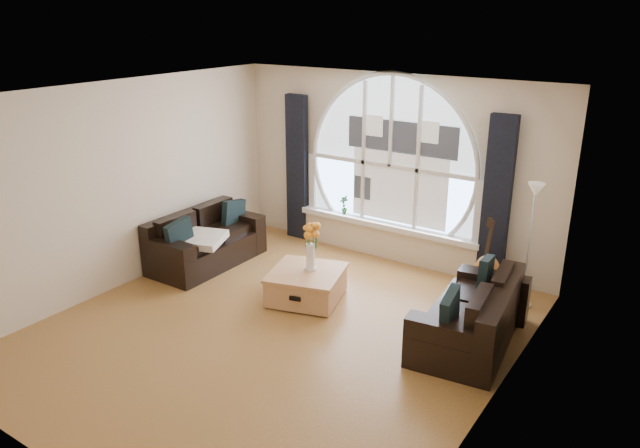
{
  "coord_description": "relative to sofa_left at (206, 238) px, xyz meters",
  "views": [
    {
      "loc": [
        3.87,
        -4.83,
        3.53
      ],
      "look_at": [
        0.0,
        0.9,
        1.05
      ],
      "focal_mm": 33.86,
      "sensor_mm": 36.0,
      "label": 1
    }
  ],
  "objects": [
    {
      "name": "wall_right",
      "position": [
        4.55,
        -0.99,
        0.95
      ],
      "size": [
        0.01,
        5.5,
        2.7
      ],
      "primitive_type": "cube",
      "color": "beige",
      "rests_on": "ground"
    },
    {
      "name": "vase_flowers",
      "position": [
        1.88,
        -0.07,
        0.38
      ],
      "size": [
        0.24,
        0.24,
        0.7
      ],
      "primitive_type": "cube",
      "color": "white",
      "rests_on": "coffee_chest"
    },
    {
      "name": "wall_left",
      "position": [
        -0.45,
        -0.99,
        0.95
      ],
      "size": [
        0.01,
        5.5,
        2.7
      ],
      "primitive_type": "cube",
      "color": "beige",
      "rests_on": "ground"
    },
    {
      "name": "arched_window",
      "position": [
        2.05,
        1.73,
        1.23
      ],
      "size": [
        2.6,
        0.06,
        2.15
      ],
      "primitive_type": "cube",
      "color": "silver",
      "rests_on": "wall_back"
    },
    {
      "name": "sofa_right",
      "position": [
        3.99,
        0.01,
        0.0
      ],
      "size": [
        1.03,
        1.75,
        0.74
      ],
      "primitive_type": "cube",
      "rotation": [
        0.0,
        0.0,
        0.12
      ],
      "color": "black",
      "rests_on": "ground"
    },
    {
      "name": "wall_front",
      "position": [
        2.05,
        -3.74,
        0.95
      ],
      "size": [
        5.0,
        0.01,
        2.7
      ],
      "primitive_type": "cube",
      "color": "beige",
      "rests_on": "ground"
    },
    {
      "name": "curtain_left",
      "position": [
        0.45,
        1.64,
        0.75
      ],
      "size": [
        0.35,
        0.12,
        2.3
      ],
      "primitive_type": "cube",
      "color": "black",
      "rests_on": "ground"
    },
    {
      "name": "ceiling",
      "position": [
        2.05,
        -0.99,
        2.3
      ],
      "size": [
        5.0,
        5.5,
        0.01
      ],
      "primitive_type": "cube",
      "color": "silver",
      "rests_on": "ground"
    },
    {
      "name": "attic_slope",
      "position": [
        4.25,
        -0.99,
        1.95
      ],
      "size": [
        0.92,
        5.5,
        0.72
      ],
      "primitive_type": "cube",
      "color": "silver",
      "rests_on": "ground"
    },
    {
      "name": "ground",
      "position": [
        2.05,
        -0.99,
        -0.4
      ],
      "size": [
        5.0,
        5.5,
        0.01
      ],
      "primitive_type": "cube",
      "color": "brown",
      "rests_on": "ground"
    },
    {
      "name": "floor_lamp",
      "position": [
        4.22,
        1.23,
        0.4
      ],
      "size": [
        0.24,
        0.24,
        1.6
      ],
      "primitive_type": "cube",
      "color": "#B2B2B2",
      "rests_on": "ground"
    },
    {
      "name": "neighbor_house",
      "position": [
        2.2,
        1.71,
        1.1
      ],
      "size": [
        1.7,
        0.02,
        1.5
      ],
      "primitive_type": "cube",
      "color": "silver",
      "rests_on": "wall_back"
    },
    {
      "name": "coffee_chest",
      "position": [
        1.87,
        -0.14,
        -0.18
      ],
      "size": [
        1.09,
        1.09,
        0.43
      ],
      "primitive_type": "cube",
      "rotation": [
        0.0,
        0.0,
        0.28
      ],
      "color": "tan",
      "rests_on": "ground"
    },
    {
      "name": "window_sill",
      "position": [
        2.05,
        1.66,
        0.11
      ],
      "size": [
        2.9,
        0.22,
        0.08
      ],
      "primitive_type": "cube",
      "color": "white",
      "rests_on": "wall_back"
    },
    {
      "name": "wall_back",
      "position": [
        2.05,
        1.76,
        0.95
      ],
      "size": [
        5.0,
        0.01,
        2.7
      ],
      "primitive_type": "cube",
      "color": "beige",
      "rests_on": "ground"
    },
    {
      "name": "window_frame",
      "position": [
        2.05,
        1.7,
        1.23
      ],
      "size": [
        2.76,
        0.08,
        2.15
      ],
      "primitive_type": "cube",
      "color": "white",
      "rests_on": "wall_back"
    },
    {
      "name": "sofa_left",
      "position": [
        0.0,
        0.0,
        0.0
      ],
      "size": [
        0.86,
        1.7,
        0.76
      ],
      "primitive_type": "cube",
      "rotation": [
        0.0,
        0.0,
        0.0
      ],
      "color": "black",
      "rests_on": "ground"
    },
    {
      "name": "throw_blanket",
      "position": [
        0.19,
        -0.25,
        0.1
      ],
      "size": [
        0.7,
        0.7,
        0.1
      ],
      "primitive_type": "cube",
      "rotation": [
        0.0,
        0.0,
        0.32
      ],
      "color": "silver",
      "rests_on": "sofa_left"
    },
    {
      "name": "guitar",
      "position": [
        3.7,
        1.37,
        0.13
      ],
      "size": [
        0.39,
        0.29,
        1.06
      ],
      "primitive_type": "cube",
      "rotation": [
        0.0,
        0.0,
        -0.15
      ],
      "color": "#925823",
      "rests_on": "ground"
    },
    {
      "name": "potted_plant",
      "position": [
        1.31,
        1.66,
        0.29
      ],
      "size": [
        0.17,
        0.14,
        0.28
      ],
      "primitive_type": "imported",
      "rotation": [
        0.0,
        0.0,
        -0.3
      ],
      "color": "#1E6023",
      "rests_on": "window_sill"
    },
    {
      "name": "curtain_right",
      "position": [
        3.65,
        1.64,
        0.75
      ],
      "size": [
        0.35,
        0.12,
        2.3
      ],
      "primitive_type": "cube",
      "color": "black",
      "rests_on": "ground"
    }
  ]
}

